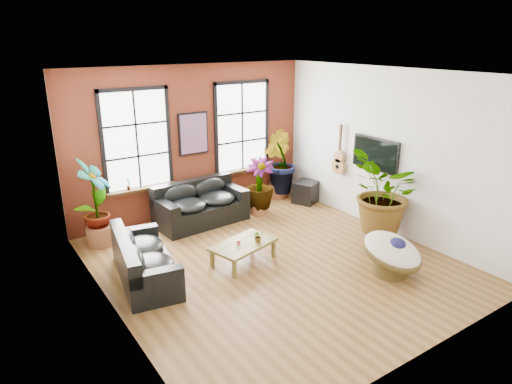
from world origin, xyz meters
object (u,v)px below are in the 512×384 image
at_px(papasan_chair, 392,253).
at_px(sofa_left, 142,260).
at_px(sofa_back, 200,205).
at_px(coffee_table, 243,245).

bearing_deg(papasan_chair, sofa_left, 126.84).
xyz_separation_m(sofa_back, papasan_chair, (1.71, -4.11, -0.01)).
height_order(sofa_left, coffee_table, sofa_left).
relative_size(sofa_left, coffee_table, 1.58).
bearing_deg(sofa_back, papasan_chair, -71.21).
relative_size(sofa_back, sofa_left, 0.97).
xyz_separation_m(sofa_left, coffee_table, (1.82, -0.45, -0.02)).
relative_size(sofa_left, papasan_chair, 1.55).
xyz_separation_m(sofa_back, sofa_left, (-2.06, -1.79, -0.06)).
height_order(coffee_table, papasan_chair, papasan_chair).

